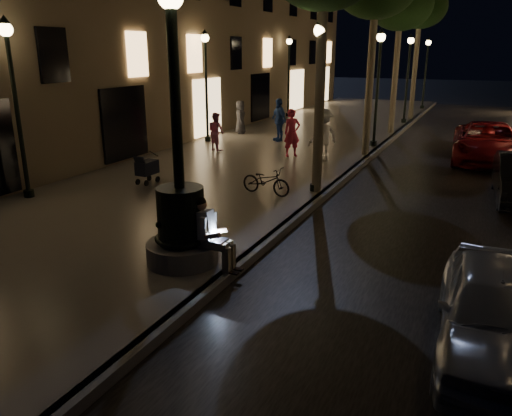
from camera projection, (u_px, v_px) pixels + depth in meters
The scene contains 24 objects.
ground at pixel (375, 155), 20.67m from camera, with size 120.00×120.00×0.00m, color black.
cobble_lane at pixel (452, 161), 19.46m from camera, with size 6.00×45.00×0.02m, color black.
promenade at pixel (285, 145), 22.24m from camera, with size 8.00×45.00×0.20m, color slate.
curb_strip at pixel (375, 153), 20.64m from camera, with size 0.25×45.00×0.20m, color #59595B.
fountain_lamppost at pixel (181, 212), 9.46m from camera, with size 1.40×1.40×5.21m.
seated_man_laptop at pixel (209, 231), 9.30m from camera, with size 1.00×0.34×1.37m.
tree_third at pixel (401, 5), 23.26m from camera, with size 3.00×3.00×7.20m.
tree_far at pixel (421, 8), 28.33m from camera, with size 3.00×3.00×7.50m.
lamp_curb_a at pixel (318, 85), 13.75m from camera, with size 0.36×0.36×4.81m.
lamp_curb_b at pixel (379, 73), 20.67m from camera, with size 0.36×0.36×4.81m.
lamp_curb_c at pixel (408, 67), 27.59m from camera, with size 0.36×0.36×4.81m.
lamp_curb_d at pixel (426, 64), 34.51m from camera, with size 0.36×0.36×4.81m.
lamp_left_a at pixel (14, 86), 13.14m from camera, with size 0.36×0.36×4.81m.
lamp_left_b at pixel (206, 72), 21.79m from camera, with size 0.36×0.36×4.81m.
lamp_left_c at pixel (289, 66), 30.44m from camera, with size 0.36×0.36×4.81m.
stroller at pixel (147, 168), 15.31m from camera, with size 0.44×0.98×1.00m.
car_front at pixel (496, 311), 6.98m from camera, with size 1.55×3.85×1.31m, color #AEB2B6.
car_third at pixel (488, 143), 19.18m from camera, with size 2.47×5.37×1.49m, color maroon.
pedestrian_red at pixel (292, 133), 19.18m from camera, with size 0.66×0.44×1.82m, color #D02948.
pedestrian_pink at pixel (216, 132), 20.36m from camera, with size 0.75×0.59×1.55m, color #D26F9A.
pedestrian_white at pixel (323, 135), 18.36m from camera, with size 1.24×0.71×1.92m, color white.
pedestrian_blue at pixel (279, 120), 22.49m from camera, with size 1.12×0.46×1.91m, color navy.
pedestrian_dark at pixel (240, 117), 24.49m from camera, with size 0.79×0.51×1.61m, color #2E2D32.
bicycle at pixel (266, 181), 14.18m from camera, with size 0.53×1.52×0.80m, color black.
Camera 1 is at (4.08, -5.56, 4.14)m, focal length 35.00 mm.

